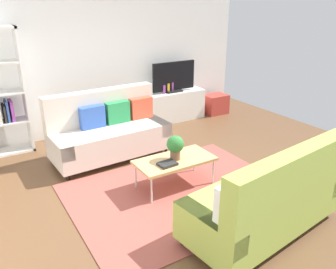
{
  "coord_description": "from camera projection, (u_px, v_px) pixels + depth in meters",
  "views": [
    {
      "loc": [
        -2.3,
        -3.61,
        2.48
      ],
      "look_at": [
        0.12,
        0.35,
        0.65
      ],
      "focal_mm": 36.67,
      "sensor_mm": 36.0,
      "label": 1
    }
  ],
  "objects": [
    {
      "name": "ground_plane",
      "position": [
        174.0,
        186.0,
        4.89
      ],
      "size": [
        7.68,
        7.68,
        0.0
      ],
      "primitive_type": "plane",
      "color": "brown"
    },
    {
      "name": "tv",
      "position": [
        174.0,
        77.0,
        7.22
      ],
      "size": [
        1.0,
        0.2,
        0.64
      ],
      "color": "black",
      "rests_on": "tv_console"
    },
    {
      "name": "bottle_0",
      "position": [
        164.0,
        89.0,
        7.17
      ],
      "size": [
        0.05,
        0.05,
        0.18
      ],
      "primitive_type": "cylinder",
      "color": "purple",
      "rests_on": "tv_console"
    },
    {
      "name": "potted_plant",
      "position": [
        175.0,
        146.0,
        4.68
      ],
      "size": [
        0.24,
        0.24,
        0.34
      ],
      "color": "brown",
      "rests_on": "coffee_table"
    },
    {
      "name": "coffee_table",
      "position": [
        175.0,
        161.0,
        4.75
      ],
      "size": [
        1.1,
        0.56,
        0.42
      ],
      "color": "tan",
      "rests_on": "ground_plane"
    },
    {
      "name": "table_book_0",
      "position": [
        167.0,
        164.0,
        4.57
      ],
      "size": [
        0.25,
        0.19,
        0.04
      ],
      "primitive_type": "cube",
      "rotation": [
        0.0,
        0.0,
        0.06
      ],
      "color": "#262626",
      "rests_on": "coffee_table"
    },
    {
      "name": "bottle_1",
      "position": [
        168.0,
        88.0,
        7.21
      ],
      "size": [
        0.05,
        0.05,
        0.2
      ],
      "primitive_type": "cylinder",
      "color": "gold",
      "rests_on": "tv_console"
    },
    {
      "name": "couch_beige",
      "position": [
        109.0,
        131.0,
        5.67
      ],
      "size": [
        1.94,
        0.93,
        1.1
      ],
      "rotation": [
        0.0,
        0.0,
        3.19
      ],
      "color": "beige",
      "rests_on": "ground_plane"
    },
    {
      "name": "area_rug",
      "position": [
        179.0,
        193.0,
        4.71
      ],
      "size": [
        2.9,
        2.2,
        0.01
      ],
      "primitive_type": "cube",
      "color": "#9E4C42",
      "rests_on": "ground_plane"
    },
    {
      "name": "vase_0",
      "position": [
        148.0,
        90.0,
        7.08
      ],
      "size": [
        0.1,
        0.1,
        0.18
      ],
      "primitive_type": "cylinder",
      "color": "#33B29E",
      "rests_on": "tv_console"
    },
    {
      "name": "wall_far",
      "position": [
        97.0,
        57.0,
        6.58
      ],
      "size": [
        6.4,
        0.12,
        2.9
      ],
      "primitive_type": "cube",
      "color": "white",
      "rests_on": "ground_plane"
    },
    {
      "name": "couch_green",
      "position": [
        267.0,
        199.0,
        3.74
      ],
      "size": [
        1.99,
        1.06,
        1.1
      ],
      "rotation": [
        0.0,
        0.0,
        0.12
      ],
      "color": "#A3BC4C",
      "rests_on": "ground_plane"
    },
    {
      "name": "tv_console",
      "position": [
        173.0,
        106.0,
        7.47
      ],
      "size": [
        1.4,
        0.44,
        0.64
      ],
      "primitive_type": "cube",
      "color": "silver",
      "rests_on": "ground_plane"
    },
    {
      "name": "storage_trunk",
      "position": [
        215.0,
        104.0,
        7.96
      ],
      "size": [
        0.52,
        0.4,
        0.44
      ],
      "primitive_type": "cube",
      "color": "#B2382D",
      "rests_on": "ground_plane"
    },
    {
      "name": "vase_1",
      "position": [
        155.0,
        90.0,
        7.17
      ],
      "size": [
        0.11,
        0.11,
        0.15
      ],
      "primitive_type": "cylinder",
      "color": "silver",
      "rests_on": "tv_console"
    },
    {
      "name": "bottle_2",
      "position": [
        172.0,
        87.0,
        7.26
      ],
      "size": [
        0.04,
        0.04,
        0.21
      ],
      "primitive_type": "cylinder",
      "color": "purple",
      "rests_on": "tv_console"
    }
  ]
}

